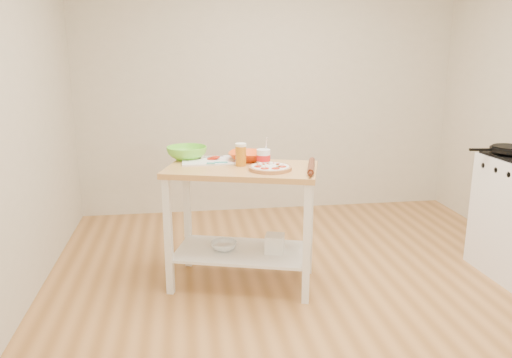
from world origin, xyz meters
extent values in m
cube|color=#B77E43|center=(0.00, 0.00, -0.01)|extent=(4.00, 4.50, 0.02)
cube|color=beige|center=(0.00, 2.26, 1.35)|extent=(4.00, 0.02, 2.70)
cube|color=tan|center=(-0.51, 0.45, 0.88)|extent=(1.18, 0.86, 0.04)
cube|color=white|center=(-0.51, 0.45, 0.25)|extent=(1.09, 0.78, 0.02)
cube|color=white|center=(-1.04, 0.36, 0.43)|extent=(0.06, 0.06, 0.86)
cube|color=white|center=(-0.90, 0.83, 0.43)|extent=(0.06, 0.06, 0.86)
cube|color=white|center=(-0.11, 0.08, 0.43)|extent=(0.06, 0.06, 0.86)
cube|color=white|center=(0.03, 0.55, 0.43)|extent=(0.06, 0.06, 0.86)
cylinder|color=black|center=(1.55, 0.41, 0.98)|extent=(0.29, 0.29, 0.03)
cube|color=black|center=(1.33, 0.44, 0.98)|extent=(0.18, 0.05, 0.02)
cylinder|color=tan|center=(-0.32, 0.33, 0.91)|extent=(0.30, 0.30, 0.02)
cylinder|color=tan|center=(-0.32, 0.33, 0.92)|extent=(0.30, 0.30, 0.01)
cylinder|color=white|center=(-0.32, 0.33, 0.92)|extent=(0.26, 0.26, 0.01)
cylinder|color=#BB1E09|center=(-0.24, 0.30, 0.93)|extent=(0.06, 0.06, 0.01)
cylinder|color=#BB1E09|center=(-0.25, 0.37, 0.93)|extent=(0.06, 0.06, 0.01)
cylinder|color=#BB1E09|center=(-0.31, 0.41, 0.93)|extent=(0.06, 0.06, 0.01)
cylinder|color=#BB1E09|center=(-0.38, 0.39, 0.93)|extent=(0.06, 0.06, 0.01)
cylinder|color=#BB1E09|center=(-0.41, 0.33, 0.93)|extent=(0.06, 0.06, 0.01)
cylinder|color=#BB1E09|center=(-0.37, 0.26, 0.93)|extent=(0.06, 0.06, 0.01)
cylinder|color=#BB1E09|center=(-0.30, 0.25, 0.93)|extent=(0.06, 0.06, 0.01)
sphere|color=white|center=(-0.24, 0.33, 0.93)|extent=(0.04, 0.04, 0.04)
sphere|color=white|center=(-0.31, 0.39, 0.93)|extent=(0.04, 0.04, 0.04)
sphere|color=white|center=(-0.39, 0.37, 0.93)|extent=(0.04, 0.04, 0.04)
sphere|color=white|center=(-0.38, 0.29, 0.93)|extent=(0.04, 0.04, 0.04)
plane|color=#1F6419|center=(-0.27, 0.29, 0.93)|extent=(0.04, 0.04, 0.00)
plane|color=#1F6419|center=(-0.26, 0.35, 0.93)|extent=(0.03, 0.03, 0.00)
plane|color=#1F6419|center=(-0.31, 0.38, 0.93)|extent=(0.03, 0.03, 0.00)
plane|color=#1F6419|center=(-0.36, 0.36, 0.93)|extent=(0.04, 0.04, 0.00)
plane|color=#1F6419|center=(-0.37, 0.31, 0.93)|extent=(0.03, 0.03, 0.00)
cube|color=white|center=(-0.73, 0.67, 0.91)|extent=(0.40, 0.31, 0.01)
cube|color=#F4EACC|center=(-0.85, 0.74, 0.92)|extent=(0.02, 0.02, 0.02)
cube|color=#F4EACC|center=(-0.81, 0.74, 0.92)|extent=(0.02, 0.02, 0.02)
cube|color=#F4EACC|center=(-0.78, 0.74, 0.92)|extent=(0.02, 0.02, 0.02)
cube|color=#F4EACC|center=(-0.85, 0.77, 0.92)|extent=(0.02, 0.02, 0.02)
cube|color=#F4EACC|center=(-0.81, 0.77, 0.92)|extent=(0.02, 0.02, 0.02)
cube|color=#F4EACC|center=(-0.78, 0.77, 0.92)|extent=(0.02, 0.02, 0.02)
cylinder|color=#BB1E09|center=(-0.71, 0.69, 0.92)|extent=(0.07, 0.07, 0.01)
cylinder|color=#BB1E09|center=(-0.69, 0.69, 0.92)|extent=(0.07, 0.07, 0.01)
cylinder|color=#BB1E09|center=(-0.68, 0.69, 0.93)|extent=(0.07, 0.07, 0.01)
cube|color=#44ADA5|center=(-0.72, 0.53, 0.92)|extent=(0.06, 0.04, 0.01)
cylinder|color=#44ADA5|center=(-0.65, 0.55, 0.92)|extent=(0.10, 0.02, 0.01)
cube|color=silver|center=(-0.70, 0.76, 0.91)|extent=(0.18, 0.05, 0.00)
cube|color=black|center=(-0.83, 0.73, 0.92)|extent=(0.10, 0.04, 0.01)
imported|color=#F55111|center=(-0.44, 0.66, 0.93)|extent=(0.35, 0.35, 0.07)
imported|color=#70D736|center=(-0.89, 0.78, 0.95)|extent=(0.41, 0.41, 0.10)
cylinder|color=orange|center=(-0.51, 0.49, 0.97)|extent=(0.08, 0.08, 0.14)
cylinder|color=white|center=(-0.51, 0.49, 1.05)|extent=(0.08, 0.08, 0.02)
cylinder|color=white|center=(-0.35, 0.46, 0.96)|extent=(0.10, 0.10, 0.12)
cylinder|color=red|center=(-0.35, 0.46, 0.96)|extent=(0.10, 0.10, 0.04)
cylinder|color=silver|center=(-0.33, 0.46, 1.05)|extent=(0.01, 0.06, 0.12)
cylinder|color=#5B2714|center=(-0.04, 0.30, 0.92)|extent=(0.15, 0.39, 0.05)
imported|color=silver|center=(-0.64, 0.48, 0.29)|extent=(0.26, 0.26, 0.06)
cube|color=white|center=(-0.27, 0.39, 0.33)|extent=(0.17, 0.17, 0.13)
camera|label=1|loc=(-0.91, -3.00, 1.71)|focal=35.00mm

